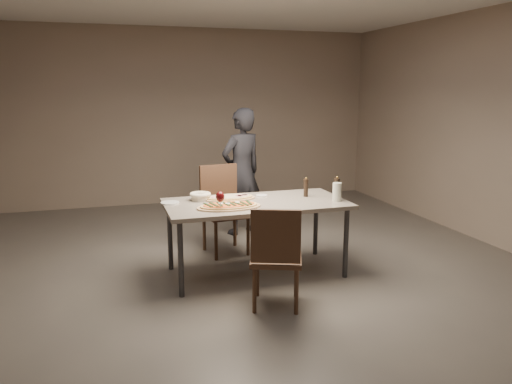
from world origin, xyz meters
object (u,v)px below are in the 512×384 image
object	(u,v)px
carafe	(337,192)
diner	(242,172)
pepper_mill_left	(306,187)
chair_far	(222,204)
chair_near	(276,252)
zucchini_pizza	(229,206)
dining_table	(256,207)
ham_pizza	(230,198)
bread_basket	(200,196)

from	to	relation	value
carafe	diner	world-z (taller)	diner
pepper_mill_left	chair_far	distance (m)	1.07
diner	chair_near	bearing A→B (deg)	59.34
chair_far	diner	distance (m)	0.79
zucchini_pizza	diner	size ratio (longest dim) A/B	0.38
chair_near	dining_table	bearing A→B (deg)	105.28
pepper_mill_left	chair_near	bearing A→B (deg)	-124.83
dining_table	chair_far	bearing A→B (deg)	100.83
carafe	diner	xyz separation A→B (m)	(-0.54, 1.64, -0.03)
pepper_mill_left	ham_pizza	bearing A→B (deg)	172.28
bread_basket	chair_near	xyz separation A→B (m)	(0.43, -1.10, -0.29)
diner	ham_pizza	bearing A→B (deg)	47.10
chair_near	carafe	bearing A→B (deg)	58.35
pepper_mill_left	carafe	world-z (taller)	pepper_mill_left
ham_pizza	carafe	xyz separation A→B (m)	(1.01, -0.38, 0.08)
dining_table	bread_basket	xyz separation A→B (m)	(-0.52, 0.24, 0.10)
chair_near	diner	xyz separation A→B (m)	(0.34, 2.30, 0.30)
chair_far	chair_near	bearing A→B (deg)	84.08
ham_pizza	diner	bearing A→B (deg)	80.83
bread_basket	diner	distance (m)	1.43
ham_pizza	bread_basket	distance (m)	0.30
carafe	chair_near	world-z (taller)	carafe
bread_basket	chair_near	world-z (taller)	chair_near
zucchini_pizza	chair_far	world-z (taller)	chair_far
ham_pizza	diner	xyz separation A→B (m)	(0.47, 1.25, 0.04)
ham_pizza	pepper_mill_left	xyz separation A→B (m)	(0.79, -0.11, 0.08)
zucchini_pizza	carafe	size ratio (longest dim) A/B	3.35
bread_basket	chair_far	bearing A→B (deg)	57.81
zucchini_pizza	carafe	bearing A→B (deg)	-23.79
diner	zucchini_pizza	bearing A→B (deg)	48.20
ham_pizza	carafe	bearing A→B (deg)	-9.43
ham_pizza	zucchini_pizza	bearing A→B (deg)	-94.06
chair_far	diner	xyz separation A→B (m)	(0.40, 0.63, 0.25)
dining_table	chair_near	distance (m)	0.89
diner	carafe	bearing A→B (deg)	85.95
dining_table	bread_basket	bearing A→B (deg)	155.29
zucchini_pizza	ham_pizza	bearing A→B (deg)	52.48
chair_near	diner	world-z (taller)	diner
pepper_mill_left	chair_far	world-z (taller)	chair_far
carafe	diner	bearing A→B (deg)	108.33
dining_table	pepper_mill_left	size ratio (longest dim) A/B	8.77
dining_table	diner	size ratio (longest dim) A/B	1.11
carafe	chair_far	distance (m)	1.41
carafe	chair_near	size ratio (longest dim) A/B	0.20
zucchini_pizza	pepper_mill_left	world-z (taller)	pepper_mill_left
dining_table	ham_pizza	size ratio (longest dim) A/B	3.41
dining_table	ham_pizza	xyz separation A→B (m)	(-0.22, 0.19, 0.07)
ham_pizza	pepper_mill_left	bearing A→B (deg)	3.63
carafe	chair_far	bearing A→B (deg)	133.19
zucchini_pizza	chair_near	world-z (taller)	chair_near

